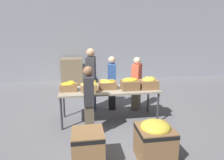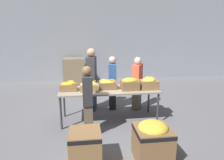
# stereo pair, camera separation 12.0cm
# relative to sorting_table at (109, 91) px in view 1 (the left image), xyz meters

# --- Properties ---
(ground_plane) EXTENTS (30.00, 30.00, 0.00)m
(ground_plane) POSITION_rel_sorting_table_xyz_m (0.00, 0.00, -0.76)
(ground_plane) COLOR slate
(wall_back) EXTENTS (16.00, 0.08, 4.00)m
(wall_back) POSITION_rel_sorting_table_xyz_m (0.00, 4.51, 1.24)
(wall_back) COLOR #9399A3
(wall_back) RESTS_ON ground_plane
(sorting_table) EXTENTS (2.41, 0.84, 0.82)m
(sorting_table) POSITION_rel_sorting_table_xyz_m (0.00, 0.00, 0.00)
(sorting_table) COLOR #9E937F
(sorting_table) RESTS_ON ground_plane
(banana_box_0) EXTENTS (0.40, 0.29, 0.24)m
(banana_box_0) POSITION_rel_sorting_table_xyz_m (-0.98, 0.01, 0.17)
(banana_box_0) COLOR olive
(banana_box_0) RESTS_ON sorting_table
(banana_box_1) EXTENTS (0.42, 0.28, 0.24)m
(banana_box_1) POSITION_rel_sorting_table_xyz_m (-0.48, -0.10, 0.17)
(banana_box_1) COLOR tan
(banana_box_1) RESTS_ON sorting_table
(banana_box_2) EXTENTS (0.42, 0.31, 0.24)m
(banana_box_2) POSITION_rel_sorting_table_xyz_m (-0.03, 0.05, 0.17)
(banana_box_2) COLOR olive
(banana_box_2) RESTS_ON sorting_table
(banana_box_3) EXTENTS (0.42, 0.33, 0.29)m
(banana_box_3) POSITION_rel_sorting_table_xyz_m (0.50, -0.10, 0.20)
(banana_box_3) COLOR olive
(banana_box_3) RESTS_ON sorting_table
(banana_box_4) EXTENTS (0.42, 0.33, 0.30)m
(banana_box_4) POSITION_rel_sorting_table_xyz_m (0.98, -0.09, 0.20)
(banana_box_4) COLOR olive
(banana_box_4) RESTS_ON sorting_table
(volunteer_0) EXTENTS (0.39, 0.45, 1.51)m
(volunteer_0) POSITION_rel_sorting_table_xyz_m (0.89, 0.68, -0.01)
(volunteer_0) COLOR #6B604C
(volunteer_0) RESTS_ON ground_plane
(volunteer_1) EXTENTS (0.31, 0.51, 1.76)m
(volunteer_1) POSITION_rel_sorting_table_xyz_m (-0.40, 0.79, 0.11)
(volunteer_1) COLOR #2D3856
(volunteer_1) RESTS_ON ground_plane
(volunteer_2) EXTENTS (0.24, 0.43, 1.53)m
(volunteer_2) POSITION_rel_sorting_table_xyz_m (0.19, 0.80, -0.00)
(volunteer_2) COLOR black
(volunteer_2) RESTS_ON ground_plane
(volunteer_3) EXTENTS (0.21, 0.41, 1.52)m
(volunteer_3) POSITION_rel_sorting_table_xyz_m (-0.53, -0.67, -0.01)
(volunteer_3) COLOR #6B604C
(volunteer_3) RESTS_ON ground_plane
(donation_bin_0) EXTENTS (0.52, 0.52, 0.62)m
(donation_bin_0) POSITION_rel_sorting_table_xyz_m (-0.60, -1.71, -0.43)
(donation_bin_0) COLOR olive
(donation_bin_0) RESTS_ON ground_plane
(donation_bin_1) EXTENTS (0.61, 0.61, 0.71)m
(donation_bin_1) POSITION_rel_sorting_table_xyz_m (0.55, -1.71, -0.39)
(donation_bin_1) COLOR olive
(donation_bin_1) RESTS_ON ground_plane
(pallet_stack_0) EXTENTS (0.95, 0.95, 1.12)m
(pallet_stack_0) POSITION_rel_sorting_table_xyz_m (-1.05, 3.85, -0.21)
(pallet_stack_0) COLOR olive
(pallet_stack_0) RESTS_ON ground_plane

